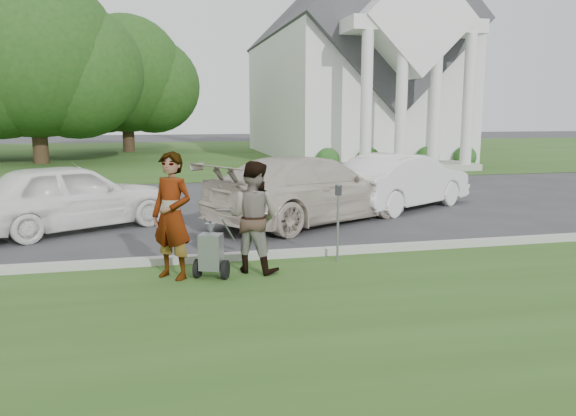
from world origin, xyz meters
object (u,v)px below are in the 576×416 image
object	(u,v)px
tree_back	(126,80)
striping_cart	(211,253)
car_b	(71,196)
person_left	(172,217)
tree_left	(34,62)
church	(349,55)
person_right	(253,218)
car_c	(310,189)
car_d	(402,181)
parking_meter_near	(338,213)

from	to	relation	value
tree_back	striping_cart	bearing A→B (deg)	-85.01
car_b	person_left	bearing A→B (deg)	176.68
tree_left	car_b	size ratio (longest dim) A/B	2.37
tree_left	tree_back	xyz separation A→B (m)	(4.00, 8.00, -0.38)
church	person_right	distance (m)	25.72
church	person_right	world-z (taller)	church
person_right	car_c	xyz separation A→B (m)	(2.03, 3.94, -0.12)
church	car_d	size ratio (longest dim) A/B	5.29
car_d	parking_meter_near	bearing A→B (deg)	114.24
parking_meter_near	car_b	bearing A→B (deg)	141.53
person_right	parking_meter_near	world-z (taller)	person_right
car_c	car_d	xyz separation A→B (m)	(3.00, 1.36, -0.05)
car_c	car_d	world-z (taller)	car_c
tree_back	parking_meter_near	size ratio (longest dim) A/B	6.97
tree_back	parking_meter_near	distance (m)	30.53
parking_meter_near	car_d	xyz separation A→B (m)	(3.48, 5.00, -0.12)
car_c	person_left	bearing A→B (deg)	111.19
car_d	striping_cart	bearing A→B (deg)	102.98
parking_meter_near	church	bearing A→B (deg)	70.62
striping_cart	car_c	xyz separation A→B (m)	(2.74, 4.17, 0.38)
car_b	church	bearing A→B (deg)	-63.64
person_left	parking_meter_near	distance (m)	2.88
tree_back	church	bearing A→B (deg)	-27.85
church	car_b	world-z (taller)	church
church	striping_cart	distance (m)	26.30
striping_cart	person_right	xyz separation A→B (m)	(0.71, 0.22, 0.49)
tree_back	striping_cart	xyz separation A→B (m)	(2.66, -30.41, -4.31)
tree_back	tree_left	bearing A→B (deg)	-116.57
person_left	tree_left	bearing A→B (deg)	146.40
church	person_left	world-z (taller)	church
church	person_left	bearing A→B (deg)	-115.06
striping_cart	tree_back	bearing A→B (deg)	117.73
car_c	car_b	bearing A→B (deg)	57.67
person_right	car_b	xyz separation A→B (m)	(-3.40, 4.24, -0.15)
person_left	parking_meter_near	xyz separation A→B (m)	(2.85, 0.39, -0.13)
person_left	parking_meter_near	bearing A→B (deg)	48.90
car_d	person_right	bearing A→B (deg)	105.62
tree_back	car_b	bearing A→B (deg)	-90.07
person_left	car_d	world-z (taller)	person_left
tree_back	car_d	xyz separation A→B (m)	(8.40, -24.89, -3.98)
striping_cart	church	bearing A→B (deg)	88.99
church	parking_meter_near	xyz separation A→B (m)	(-8.09, -23.01, -5.07)
church	striping_cart	xyz separation A→B (m)	(-10.35, -23.54, -5.52)
person_left	car_c	world-z (taller)	person_left
tree_back	striping_cart	distance (m)	30.83
car_b	car_d	distance (m)	8.50
person_left	car_b	bearing A→B (deg)	157.11
person_left	car_c	size ratio (longest dim) A/B	0.36
car_b	tree_left	bearing A→B (deg)	-16.82
parking_meter_near	car_b	world-z (taller)	car_b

